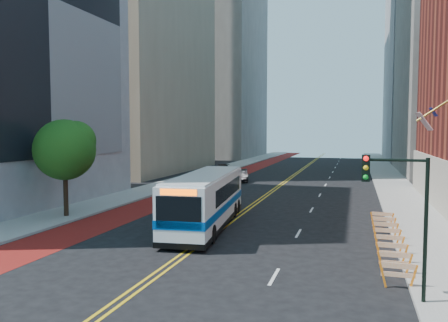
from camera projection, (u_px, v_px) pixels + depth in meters
name	position (u px, v px, depth m)	size (l,w,h in m)	color
ground	(185.00, 254.00, 21.44)	(160.00, 160.00, 0.00)	black
sidewalk_left	(185.00, 179.00, 53.54)	(4.00, 140.00, 0.15)	gray
sidewalk_right	(394.00, 187.00, 46.62)	(4.00, 140.00, 0.15)	gray
bus_lane_paint	(216.00, 181.00, 52.42)	(3.60, 140.00, 0.01)	maroon
center_line_inner	(281.00, 183.00, 50.14)	(0.14, 140.00, 0.01)	gold
center_line_outer	(284.00, 184.00, 50.03)	(0.14, 140.00, 0.01)	gold
lane_dashes	(330.00, 178.00, 56.34)	(0.14, 98.20, 0.01)	silver
midrise_right_far	(442.00, 23.00, 87.07)	(20.00, 28.00, 55.00)	gray
midrise_left_far	(214.00, 16.00, 100.58)	(20.00, 26.00, 65.00)	slate
construction_barriers	(388.00, 238.00, 21.89)	(1.42, 10.91, 1.00)	orange
street_tree	(66.00, 147.00, 30.11)	(4.20, 4.20, 6.70)	black
traffic_signal	(399.00, 198.00, 15.11)	(2.21, 0.34, 5.07)	black
transit_bus	(207.00, 199.00, 27.56)	(4.01, 12.49, 3.37)	silver
car_a	(189.00, 180.00, 47.31)	(1.65, 4.11, 1.40)	black
car_b	(241.00, 175.00, 51.99)	(1.54, 4.41, 1.45)	black
car_c	(223.00, 170.00, 59.47)	(1.93, 4.74, 1.38)	black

